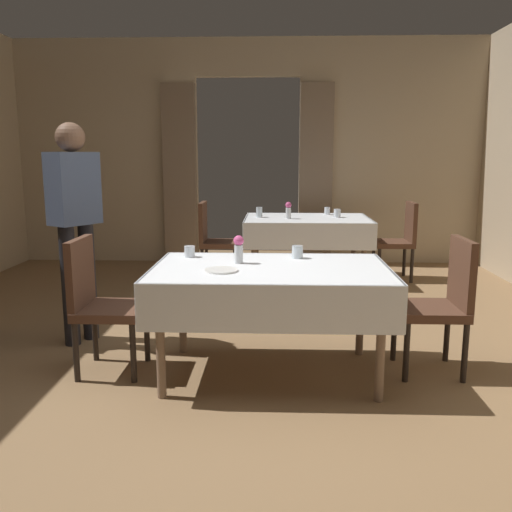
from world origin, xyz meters
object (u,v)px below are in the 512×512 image
(dining_table_mid, at_px, (271,280))
(chair_far_left, at_px, (213,237))
(dining_table_far, at_px, (307,225))
(glass_far_d, at_px, (259,212))
(chair_far_right, at_px, (400,237))
(chair_mid_left, at_px, (99,299))
(person_waiter_by_doorway, at_px, (75,215))
(chair_mid_right, at_px, (443,299))
(glass_far_c, at_px, (337,213))
(glass_mid_d, at_px, (297,252))
(glass_far_b, at_px, (327,211))
(plate_mid_b, at_px, (221,270))
(glass_mid_c, at_px, (190,252))
(flower_vase_far, at_px, (288,210))
(flower_vase_mid, at_px, (239,248))

(dining_table_mid, bearing_deg, chair_far_left, 104.14)
(dining_table_far, height_order, glass_far_d, glass_far_d)
(dining_table_far, height_order, chair_far_right, chair_far_right)
(chair_mid_left, bearing_deg, person_waiter_by_doorway, 120.87)
(dining_table_mid, bearing_deg, person_waiter_by_doorway, 158.33)
(chair_mid_right, height_order, glass_far_c, chair_mid_right)
(glass_mid_d, height_order, glass_far_b, glass_far_b)
(glass_mid_d, bearing_deg, dining_table_mid, -121.45)
(dining_table_far, bearing_deg, chair_mid_left, -118.99)
(dining_table_mid, height_order, person_waiter_by_doorway, person_waiter_by_doorway)
(chair_far_left, bearing_deg, glass_far_d, 3.92)
(chair_far_right, distance_m, glass_mid_d, 2.95)
(glass_far_d, bearing_deg, chair_mid_right, -64.39)
(dining_table_far, distance_m, glass_far_b, 0.46)
(glass_far_d, bearing_deg, glass_far_c, 0.80)
(plate_mid_b, xyz_separation_m, person_waiter_by_doorway, (-1.21, 0.75, 0.27))
(glass_far_b, bearing_deg, chair_far_left, -165.56)
(chair_far_left, relative_size, glass_far_c, 9.30)
(chair_mid_right, bearing_deg, chair_far_right, 83.00)
(chair_mid_right, distance_m, person_waiter_by_doorway, 2.78)
(glass_mid_c, bearing_deg, flower_vase_far, 72.33)
(glass_mid_d, height_order, person_waiter_by_doorway, person_waiter_by_doorway)
(flower_vase_far, height_order, glass_far_d, flower_vase_far)
(plate_mid_b, distance_m, person_waiter_by_doorway, 1.45)
(dining_table_mid, bearing_deg, glass_mid_c, 151.20)
(dining_table_far, bearing_deg, glass_far_b, 52.35)
(chair_far_left, distance_m, person_waiter_by_doorway, 2.43)
(glass_far_d, bearing_deg, glass_far_b, 20.95)
(dining_table_far, height_order, chair_mid_right, chair_mid_right)
(glass_mid_c, bearing_deg, glass_far_d, 80.51)
(chair_mid_right, distance_m, glass_far_d, 3.10)
(chair_mid_right, xyz_separation_m, chair_far_right, (0.35, 2.83, 0.00))
(person_waiter_by_doorway, bearing_deg, dining_table_mid, -21.67)
(flower_vase_mid, xyz_separation_m, person_waiter_by_doorway, (-1.30, 0.49, 0.17))
(plate_mid_b, bearing_deg, glass_far_d, 87.16)
(dining_table_far, xyz_separation_m, chair_far_right, (1.12, 0.08, -0.14))
(dining_table_far, bearing_deg, dining_table_mid, -98.01)
(chair_mid_left, distance_m, chair_mid_right, 2.34)
(dining_table_far, xyz_separation_m, glass_mid_c, (-0.99, -2.52, 0.13))
(chair_far_right, height_order, glass_far_c, chair_far_right)
(person_waiter_by_doorway, bearing_deg, dining_table_far, 49.41)
(dining_table_far, xyz_separation_m, chair_mid_left, (-1.57, -2.83, -0.14))
(glass_mid_d, distance_m, glass_far_b, 2.92)
(flower_vase_mid, xyz_separation_m, flower_vase_far, (0.40, 2.62, 0.00))
(plate_mid_b, height_order, glass_far_c, glass_far_c)
(flower_vase_mid, relative_size, glass_far_d, 1.60)
(flower_vase_mid, bearing_deg, person_waiter_by_doorway, 159.26)
(chair_mid_right, xyz_separation_m, glass_far_b, (-0.50, 3.10, 0.28))
(flower_vase_mid, distance_m, glass_mid_d, 0.46)
(glass_far_b, bearing_deg, glass_mid_c, -113.66)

